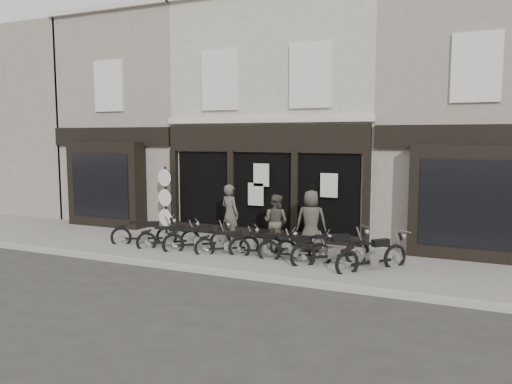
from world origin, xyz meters
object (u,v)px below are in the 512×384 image
at_px(motorcycle_7, 373,258).
at_px(man_centre, 276,222).
at_px(motorcycle_1, 169,239).
at_px(motorcycle_3, 228,245).
at_px(motorcycle_6, 332,252).
at_px(man_right, 311,221).
at_px(man_left, 230,214).
at_px(motorcycle_0, 145,235).
at_px(advert_sign_post, 166,203).
at_px(motorcycle_4, 264,247).
at_px(motorcycle_5, 295,251).
at_px(motorcycle_2, 198,241).

relative_size(motorcycle_7, man_centre, 1.11).
bearing_deg(man_centre, motorcycle_1, 28.46).
xyz_separation_m(motorcycle_3, motorcycle_6, (3.08, 0.08, 0.07)).
bearing_deg(man_right, man_left, -14.32).
relative_size(motorcycle_0, motorcycle_3, 1.14).
height_order(motorcycle_6, advert_sign_post, advert_sign_post).
height_order(motorcycle_4, motorcycle_6, motorcycle_6).
bearing_deg(advert_sign_post, motorcycle_7, -3.48).
bearing_deg(motorcycle_7, motorcycle_4, 128.34).
height_order(man_left, man_right, man_left).
height_order(motorcycle_0, motorcycle_6, motorcycle_6).
height_order(motorcycle_1, motorcycle_7, motorcycle_7).
height_order(motorcycle_3, motorcycle_5, motorcycle_5).
height_order(motorcycle_3, motorcycle_7, motorcycle_7).
relative_size(motorcycle_4, motorcycle_5, 0.96).
bearing_deg(motorcycle_4, advert_sign_post, 147.75).
height_order(motorcycle_2, motorcycle_3, motorcycle_2).
distance_m(motorcycle_0, motorcycle_6, 6.10).
distance_m(motorcycle_3, motorcycle_6, 3.08).
bearing_deg(motorcycle_1, motorcycle_5, -40.75).
xyz_separation_m(motorcycle_5, man_centre, (-1.02, 1.11, 0.56)).
xyz_separation_m(motorcycle_3, advert_sign_post, (-3.34, 1.73, 0.84)).
height_order(motorcycle_1, man_left, man_left).
bearing_deg(motorcycle_1, motorcycle_7, -40.84).
xyz_separation_m(man_right, advert_sign_post, (-5.47, 0.49, 0.17)).
xyz_separation_m(motorcycle_4, man_left, (-1.70, 1.23, 0.68)).
distance_m(motorcycle_4, man_left, 2.21).
relative_size(motorcycle_4, motorcycle_6, 1.03).
xyz_separation_m(motorcycle_4, motorcycle_5, (0.98, -0.09, 0.01)).
height_order(motorcycle_5, advert_sign_post, advert_sign_post).
bearing_deg(man_right, motorcycle_6, 116.10).
height_order(motorcycle_2, man_centre, man_centre).
bearing_deg(man_left, motorcycle_4, 163.99).
bearing_deg(motorcycle_2, motorcycle_4, -38.69).
distance_m(motorcycle_0, man_left, 2.79).
height_order(motorcycle_0, motorcycle_7, motorcycle_7).
relative_size(motorcycle_1, man_right, 0.89).
height_order(motorcycle_3, man_left, man_left).
xyz_separation_m(motorcycle_4, advert_sign_post, (-4.45, 1.68, 0.82)).
bearing_deg(motorcycle_6, motorcycle_7, -46.64).
bearing_deg(motorcycle_1, advert_sign_post, 86.77).
bearing_deg(man_right, motorcycle_3, 16.87).
bearing_deg(motorcycle_5, advert_sign_post, 153.07).
relative_size(motorcycle_0, motorcycle_5, 0.92).
bearing_deg(motorcycle_2, advert_sign_post, 104.07).
xyz_separation_m(motorcycle_1, man_right, (4.16, 1.24, 0.66)).
bearing_deg(motorcycle_3, advert_sign_post, 117.95).
relative_size(motorcycle_0, motorcycle_6, 0.99).
xyz_separation_m(motorcycle_3, motorcycle_4, (1.11, 0.05, 0.02)).
bearing_deg(motorcycle_1, motorcycle_0, 135.30).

